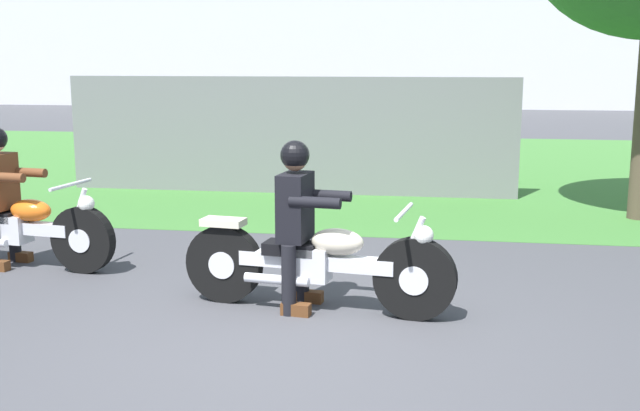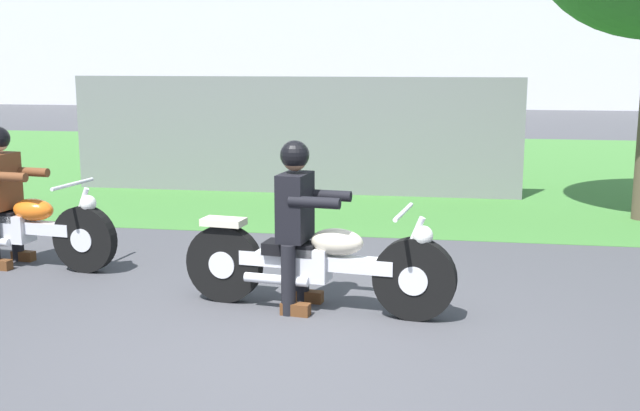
{
  "view_description": "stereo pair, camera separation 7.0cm",
  "coord_description": "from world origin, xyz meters",
  "px_view_note": "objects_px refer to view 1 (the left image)",
  "views": [
    {
      "loc": [
        1.02,
        -5.07,
        2.06
      ],
      "look_at": [
        0.02,
        1.25,
        0.85
      ],
      "focal_mm": 43.52,
      "sensor_mm": 36.0,
      "label": 1
    },
    {
      "loc": [
        1.09,
        -5.06,
        2.06
      ],
      "look_at": [
        0.02,
        1.25,
        0.85
      ],
      "focal_mm": 43.52,
      "sensor_mm": 36.0,
      "label": 2
    }
  ],
  "objects_px": {
    "motorcycle_follow": "(17,228)",
    "rider_follow": "(0,185)",
    "motorcycle_lead": "(317,263)",
    "rider_lead": "(297,212)"
  },
  "relations": [
    {
      "from": "rider_follow",
      "to": "motorcycle_follow",
      "type": "bearing_deg",
      "value": -0.8
    },
    {
      "from": "motorcycle_follow",
      "to": "rider_follow",
      "type": "distance_m",
      "value": 0.46
    },
    {
      "from": "motorcycle_follow",
      "to": "rider_follow",
      "type": "relative_size",
      "value": 1.53
    },
    {
      "from": "rider_lead",
      "to": "rider_follow",
      "type": "xyz_separation_m",
      "value": [
        -3.18,
        0.88,
        -0.0
      ]
    },
    {
      "from": "rider_lead",
      "to": "rider_follow",
      "type": "distance_m",
      "value": 3.3
    },
    {
      "from": "motorcycle_lead",
      "to": "rider_lead",
      "type": "distance_m",
      "value": 0.46
    },
    {
      "from": "motorcycle_lead",
      "to": "motorcycle_follow",
      "type": "bearing_deg",
      "value": 171.95
    },
    {
      "from": "rider_lead",
      "to": "rider_follow",
      "type": "relative_size",
      "value": 1.0
    },
    {
      "from": "motorcycle_lead",
      "to": "motorcycle_follow",
      "type": "distance_m",
      "value": 3.3
    },
    {
      "from": "rider_lead",
      "to": "motorcycle_follow",
      "type": "relative_size",
      "value": 0.65
    }
  ]
}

